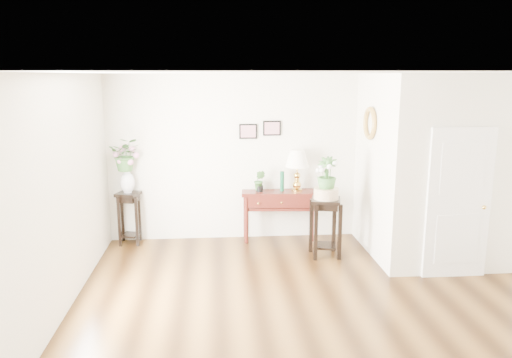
{
  "coord_description": "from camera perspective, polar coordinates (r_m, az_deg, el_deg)",
  "views": [
    {
      "loc": [
        -1.21,
        -5.57,
        2.78
      ],
      "look_at": [
        -0.64,
        1.3,
        1.33
      ],
      "focal_mm": 35.0,
      "sensor_mm": 36.0,
      "label": 1
    }
  ],
  "objects": [
    {
      "name": "table_lamp",
      "position": [
        8.4,
        4.73,
        0.98
      ],
      "size": [
        0.49,
        0.49,
        0.71
      ],
      "primitive_type": "cube",
      "rotation": [
        0.0,
        0.0,
        -0.23
      ],
      "color": "gold",
      "rests_on": "console_table"
    },
    {
      "name": "porcelain_vase",
      "position": [
        8.43,
        -14.5,
        -0.01
      ],
      "size": [
        0.3,
        0.3,
        0.41
      ],
      "primitive_type": null,
      "rotation": [
        0.0,
        0.0,
        0.34
      ],
      "color": "white",
      "rests_on": "plant_stand_a"
    },
    {
      "name": "door",
      "position": [
        7.36,
        22.14,
        -2.64
      ],
      "size": [
        0.9,
        0.05,
        2.1
      ],
      "primitive_type": "cube",
      "color": "white",
      "rests_on": "floor"
    },
    {
      "name": "wall_back",
      "position": [
        8.52,
        3.47,
        2.5
      ],
      "size": [
        6.0,
        0.02,
        2.8
      ],
      "primitive_type": "cube",
      "color": "silver",
      "rests_on": "ground"
    },
    {
      "name": "console_table",
      "position": [
        8.54,
        2.71,
        -4.17
      ],
      "size": [
        1.31,
        0.53,
        0.85
      ],
      "primitive_type": "cube",
      "rotation": [
        0.0,
        0.0,
        -0.08
      ],
      "color": "#390E0A",
      "rests_on": "floor"
    },
    {
      "name": "plant_stand_a",
      "position": [
        8.59,
        -14.27,
        -4.35
      ],
      "size": [
        0.43,
        0.43,
        0.88
      ],
      "primitive_type": "cube",
      "rotation": [
        0.0,
        0.0,
        -0.3
      ],
      "color": "black",
      "rests_on": "floor"
    },
    {
      "name": "potted_plant",
      "position": [
        8.36,
        0.41,
        -0.28
      ],
      "size": [
        0.23,
        0.21,
        0.35
      ],
      "primitive_type": "imported",
      "rotation": [
        0.0,
        0.0,
        -0.4
      ],
      "color": "#36672E",
      "rests_on": "console_table"
    },
    {
      "name": "partition",
      "position": [
        8.17,
        19.22,
        1.46
      ],
      "size": [
        1.8,
        1.95,
        2.8
      ],
      "primitive_type": "cube",
      "color": "silver",
      "rests_on": "floor"
    },
    {
      "name": "wall_ornament",
      "position": [
        7.87,
        12.86,
        6.23
      ],
      "size": [
        0.07,
        0.51,
        0.51
      ],
      "primitive_type": "torus",
      "rotation": [
        0.0,
        1.57,
        0.0
      ],
      "color": "#B69344",
      "rests_on": "partition"
    },
    {
      "name": "ceiling",
      "position": [
        5.7,
        7.66,
        11.95
      ],
      "size": [
        6.0,
        5.5,
        0.02
      ],
      "primitive_type": "cube",
      "color": "white",
      "rests_on": "ground"
    },
    {
      "name": "floor",
      "position": [
        6.34,
        6.94,
        -14.25
      ],
      "size": [
        6.0,
        5.5,
        0.02
      ],
      "primitive_type": "cube",
      "color": "brown",
      "rests_on": "ground"
    },
    {
      "name": "wall_left",
      "position": [
        6.01,
        -21.97,
        -2.3
      ],
      "size": [
        0.02,
        5.5,
        2.8
      ],
      "primitive_type": "cube",
      "color": "silver",
      "rests_on": "ground"
    },
    {
      "name": "narcissus",
      "position": [
        7.63,
        8.08,
        0.55
      ],
      "size": [
        0.38,
        0.38,
        0.53
      ],
      "primitive_type": "imported",
      "rotation": [
        0.0,
        0.0,
        -0.36
      ],
      "color": "#36672E",
      "rests_on": "ceramic_bowl"
    },
    {
      "name": "lily_arrangement",
      "position": [
        8.36,
        -14.66,
        3.01
      ],
      "size": [
        0.49,
        0.43,
        0.55
      ],
      "primitive_type": "imported",
      "rotation": [
        0.0,
        0.0,
        -0.0
      ],
      "color": "#36672E",
      "rests_on": "porcelain_vase"
    },
    {
      "name": "green_vase",
      "position": [
        8.4,
        2.99,
        -0.25
      ],
      "size": [
        0.07,
        0.07,
        0.34
      ],
      "primitive_type": "cylinder",
      "rotation": [
        0.0,
        0.0,
        -0.01
      ],
      "color": "#0E472B",
      "rests_on": "console_table"
    },
    {
      "name": "art_print_left",
      "position": [
        8.37,
        -0.9,
        5.47
      ],
      "size": [
        0.3,
        0.02,
        0.25
      ],
      "primitive_type": "cube",
      "color": "black",
      "rests_on": "wall_back"
    },
    {
      "name": "art_print_right",
      "position": [
        8.4,
        1.83,
        5.83
      ],
      "size": [
        0.3,
        0.02,
        0.25
      ],
      "primitive_type": "cube",
      "color": "black",
      "rests_on": "wall_back"
    },
    {
      "name": "wall_front",
      "position": [
        3.36,
        17.23,
        -12.94
      ],
      "size": [
        6.0,
        0.02,
        2.8
      ],
      "primitive_type": "cube",
      "color": "silver",
      "rests_on": "ground"
    },
    {
      "name": "plant_stand_b",
      "position": [
        7.84,
        7.9,
        -5.49
      ],
      "size": [
        0.52,
        0.52,
        0.92
      ],
      "primitive_type": "cube",
      "rotation": [
        0.0,
        0.0,
        -0.23
      ],
      "color": "black",
      "rests_on": "floor"
    },
    {
      "name": "ceramic_bowl",
      "position": [
        7.7,
        8.02,
        -1.67
      ],
      "size": [
        0.49,
        0.49,
        0.17
      ],
      "primitive_type": "cylinder",
      "rotation": [
        0.0,
        0.0,
        -0.35
      ],
      "color": "beige",
      "rests_on": "plant_stand_b"
    }
  ]
}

